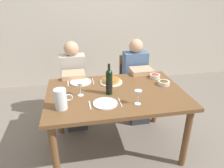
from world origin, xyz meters
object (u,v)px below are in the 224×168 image
(wine_bottle, at_px, (109,82))
(olive_bowl, at_px, (164,83))
(dinner_plate_left_setting, at_px, (105,103))
(chair_left, at_px, (74,83))
(dinner_plate_right_setting, at_px, (81,82))
(salad_bowl, at_px, (155,76))
(wine_glass_right_diner, at_px, (80,86))
(chair_right, at_px, (132,79))
(diner_right, at_px, (137,78))
(wine_glass_left_diner, at_px, (138,94))
(diner_left, at_px, (74,82))
(baked_tart, at_px, (111,80))
(water_pitcher, at_px, (61,100))
(dining_table, at_px, (116,99))

(wine_bottle, bearing_deg, olive_bowl, 8.88)
(dinner_plate_left_setting, height_order, chair_left, chair_left)
(wine_bottle, height_order, dinner_plate_right_setting, wine_bottle)
(salad_bowl, bearing_deg, wine_glass_right_diner, -162.42)
(chair_right, bearing_deg, chair_left, -2.28)
(chair_left, xyz_separation_m, diner_right, (0.90, -0.26, 0.12))
(salad_bowl, relative_size, olive_bowl, 0.96)
(olive_bowl, distance_m, wine_glass_left_diner, 0.58)
(olive_bowl, height_order, chair_left, chair_left)
(chair_left, bearing_deg, wine_bottle, 110.56)
(dinner_plate_right_setting, bearing_deg, chair_left, 98.25)
(wine_glass_right_diner, xyz_separation_m, chair_right, (0.83, 0.90, -0.37))
(dinner_plate_left_setting, bearing_deg, olive_bowl, 22.68)
(wine_glass_right_diner, height_order, diner_left, diner_left)
(wine_bottle, distance_m, chair_right, 1.13)
(diner_right, bearing_deg, baked_tart, 40.14)
(chair_left, bearing_deg, diner_left, 89.84)
(diner_right, bearing_deg, wine_glass_left_diner, 72.16)
(water_pitcher, height_order, diner_left, diner_left)
(dining_table, relative_size, olive_bowl, 11.22)
(wine_glass_right_diner, bearing_deg, wine_bottle, -3.49)
(salad_bowl, bearing_deg, chair_left, 148.43)
(wine_bottle, relative_size, dinner_plate_left_setting, 1.39)
(dinner_plate_left_setting, distance_m, chair_left, 1.22)
(dinner_plate_left_setting, bearing_deg, dining_table, 56.27)
(water_pitcher, bearing_deg, chair_left, 84.01)
(olive_bowl, bearing_deg, chair_left, 141.21)
(olive_bowl, xyz_separation_m, dinner_plate_left_setting, (-0.75, -0.31, -0.02))
(dining_table, height_order, baked_tart, baked_tart)
(wine_glass_left_diner, bearing_deg, water_pitcher, 175.73)
(salad_bowl, xyz_separation_m, diner_left, (-1.01, 0.39, -0.17))
(wine_bottle, xyz_separation_m, diner_right, (0.53, 0.68, -0.28))
(baked_tart, bearing_deg, chair_left, 124.08)
(chair_left, height_order, diner_left, diner_left)
(baked_tart, height_order, diner_left, diner_left)
(wine_glass_left_diner, relative_size, diner_left, 0.13)
(diner_right, bearing_deg, olive_bowl, 103.23)
(baked_tart, xyz_separation_m, wine_glass_left_diner, (0.16, -0.56, 0.08))
(water_pitcher, distance_m, diner_left, 0.96)
(dinner_plate_right_setting, height_order, chair_right, chair_right)
(water_pitcher, xyz_separation_m, diner_right, (1.02, 0.90, -0.23))
(olive_bowl, bearing_deg, diner_left, 149.92)
(olive_bowl, bearing_deg, baked_tart, 163.08)
(wine_glass_right_diner, bearing_deg, baked_tart, 35.46)
(salad_bowl, height_order, wine_glass_right_diner, wine_glass_right_diner)
(wine_bottle, distance_m, olive_bowl, 0.69)
(baked_tart, height_order, chair_right, chair_right)
(dinner_plate_left_setting, bearing_deg, chair_right, 61.77)
(diner_left, bearing_deg, wine_bottle, 116.57)
(wine_glass_left_diner, xyz_separation_m, chair_left, (-0.61, 1.21, -0.37))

